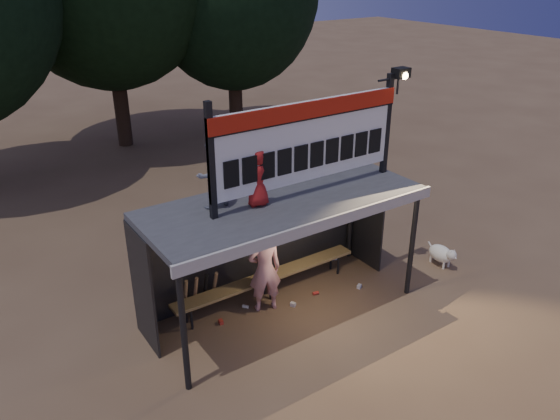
% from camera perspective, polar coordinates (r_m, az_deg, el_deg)
% --- Properties ---
extents(ground, '(80.00, 80.00, 0.00)m').
position_cam_1_polar(ground, '(10.61, 0.31, -10.36)').
color(ground, brown).
rests_on(ground, ground).
extents(player, '(0.72, 0.58, 1.71)m').
position_cam_1_polar(player, '(10.20, -1.61, -6.23)').
color(player, white).
rests_on(player, ground).
extents(child_a, '(0.61, 0.50, 1.14)m').
position_cam_1_polar(child_a, '(9.02, -7.17, 3.65)').
color(child_a, slate).
rests_on(child_a, dugout_shelter).
extents(child_b, '(0.52, 0.37, 1.00)m').
position_cam_1_polar(child_b, '(9.04, -2.38, 3.40)').
color(child_b, '#A41A19').
rests_on(child_b, dugout_shelter).
extents(dugout_shelter, '(5.10, 2.08, 2.32)m').
position_cam_1_polar(dugout_shelter, '(9.84, -0.46, -0.88)').
color(dugout_shelter, '#38383B').
rests_on(dugout_shelter, ground).
extents(scoreboard_assembly, '(4.10, 0.27, 1.99)m').
position_cam_1_polar(scoreboard_assembly, '(9.40, 3.23, 7.52)').
color(scoreboard_assembly, black).
rests_on(scoreboard_assembly, dugout_shelter).
extents(bench, '(4.00, 0.35, 0.48)m').
position_cam_1_polar(bench, '(10.75, -1.34, -7.07)').
color(bench, olive).
rests_on(bench, ground).
extents(dog, '(0.36, 0.81, 0.49)m').
position_cam_1_polar(dog, '(12.38, 16.58, -4.41)').
color(dog, white).
rests_on(dog, ground).
extents(bats, '(0.67, 0.35, 0.84)m').
position_cam_1_polar(bats, '(10.43, -8.36, -8.52)').
color(bats, olive).
rests_on(bats, ground).
extents(litter, '(3.31, 1.25, 0.08)m').
position_cam_1_polar(litter, '(10.98, 1.79, -8.80)').
color(litter, '#AC2A1D').
rests_on(litter, ground).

